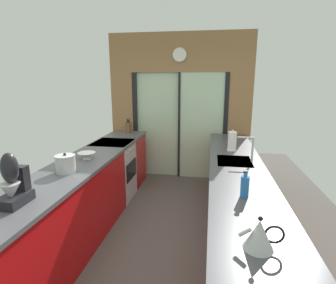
% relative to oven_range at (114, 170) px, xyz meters
% --- Properties ---
extents(ground_plane, '(5.04, 7.60, 0.02)m').
position_rel_oven_range_xyz_m(ground_plane, '(0.91, -0.65, -0.47)').
color(ground_plane, '#4C4742').
extents(back_wall_unit, '(2.64, 0.12, 2.70)m').
position_rel_oven_range_xyz_m(back_wall_unit, '(0.91, 1.15, 1.07)').
color(back_wall_unit, olive).
rests_on(back_wall_unit, ground_plane).
extents(left_counter_run, '(0.62, 3.80, 0.92)m').
position_rel_oven_range_xyz_m(left_counter_run, '(-0.00, -1.12, 0.01)').
color(left_counter_run, '#AD0C0F').
rests_on(left_counter_run, ground_plane).
extents(right_counter_run, '(0.62, 3.80, 0.92)m').
position_rel_oven_range_xyz_m(right_counter_run, '(1.82, -0.95, 0.01)').
color(right_counter_run, '#AD0C0F').
rests_on(right_counter_run, ground_plane).
extents(sink_faucet, '(0.19, 0.02, 0.30)m').
position_rel_oven_range_xyz_m(sink_faucet, '(1.97, -0.70, 0.66)').
color(sink_faucet, '#B7BABC').
rests_on(sink_faucet, right_counter_run).
extents(oven_range, '(0.60, 0.60, 0.92)m').
position_rel_oven_range_xyz_m(oven_range, '(0.00, 0.00, 0.00)').
color(oven_range, '#B7BABC').
rests_on(oven_range, ground_plane).
extents(mixing_bowl, '(0.22, 0.22, 0.08)m').
position_rel_oven_range_xyz_m(mixing_bowl, '(0.02, -0.92, 0.51)').
color(mixing_bowl, silver).
rests_on(mixing_bowl, left_counter_run).
extents(knife_block, '(0.08, 0.14, 0.26)m').
position_rel_oven_range_xyz_m(knife_block, '(0.02, 0.78, 0.56)').
color(knife_block, brown).
rests_on(knife_block, left_counter_run).
extents(stand_mixer, '(0.17, 0.27, 0.42)m').
position_rel_oven_range_xyz_m(stand_mixer, '(0.02, -2.14, 0.63)').
color(stand_mixer, black).
rests_on(stand_mixer, left_counter_run).
extents(stock_pot, '(0.21, 0.21, 0.21)m').
position_rel_oven_range_xyz_m(stock_pot, '(0.02, -1.39, 0.56)').
color(stock_pot, '#B7BABC').
rests_on(stock_pot, left_counter_run).
extents(kettle, '(0.26, 0.17, 0.20)m').
position_rel_oven_range_xyz_m(kettle, '(1.80, -2.42, 0.55)').
color(kettle, '#B7BABC').
rests_on(kettle, right_counter_run).
extents(soap_bottle, '(0.07, 0.07, 0.23)m').
position_rel_oven_range_xyz_m(soap_bottle, '(1.80, -1.72, 0.56)').
color(soap_bottle, '#286BB7').
rests_on(soap_bottle, right_counter_run).
extents(paper_towel_roll, '(0.13, 0.13, 0.29)m').
position_rel_oven_range_xyz_m(paper_towel_roll, '(1.80, -0.22, 0.60)').
color(paper_towel_roll, '#B7BABC').
rests_on(paper_towel_roll, right_counter_run).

